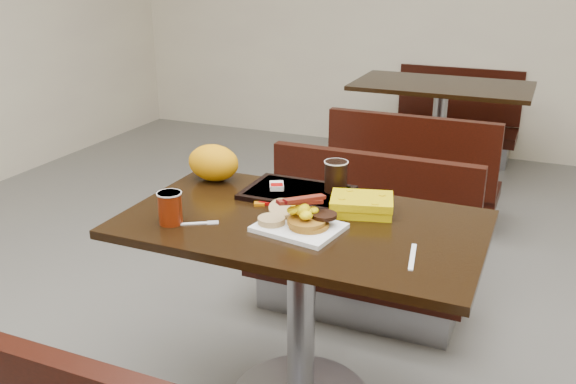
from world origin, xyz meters
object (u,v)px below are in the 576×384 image
at_px(knife, 412,257).
at_px(paper_bag, 213,163).
at_px(platter, 299,228).
at_px(coffee_cup_far, 336,176).
at_px(table_far, 438,136).
at_px(coffee_cup_near, 170,208).
at_px(table_near, 301,317).
at_px(pancake_stack, 309,223).
at_px(bench_near_n, 359,243).
at_px(fork, 193,224).
at_px(tray, 298,193).
at_px(hashbrown_sleeve_left, 277,186).
at_px(bench_far_s, 416,166).
at_px(clamshell, 362,205).
at_px(bench_far_n, 454,116).

height_order(knife, paper_bag, paper_bag).
bearing_deg(platter, coffee_cup_far, 98.39).
bearing_deg(platter, knife, 1.76).
bearing_deg(table_far, coffee_cup_near, -97.93).
height_order(table_near, platter, platter).
xyz_separation_m(platter, pancake_stack, (0.03, 0.00, 0.02)).
height_order(bench_near_n, table_far, table_far).
bearing_deg(table_far, fork, -96.60).
bearing_deg(table_far, coffee_cup_far, -89.34).
relative_size(table_far, paper_bag, 5.81).
height_order(fork, tray, tray).
height_order(table_far, hashbrown_sleeve_left, hashbrown_sleeve_left).
xyz_separation_m(table_far, pancake_stack, (0.05, -2.67, 0.40)).
bearing_deg(paper_bag, bench_far_s, 74.19).
distance_m(table_far, clamshell, 2.49).
xyz_separation_m(table_near, hashbrown_sleeve_left, (-0.18, 0.20, 0.40)).
distance_m(platter, fork, 0.35).
relative_size(coffee_cup_near, paper_bag, 0.53).
height_order(bench_far_n, coffee_cup_near, coffee_cup_near).
xyz_separation_m(platter, clamshell, (0.14, 0.22, 0.02)).
height_order(table_near, tray, tray).
distance_m(bench_near_n, bench_far_s, 1.20).
bearing_deg(bench_near_n, tray, -102.06).
xyz_separation_m(coffee_cup_near, fork, (0.07, 0.02, -0.05)).
xyz_separation_m(knife, paper_bag, (-0.87, 0.37, 0.07)).
bearing_deg(bench_far_s, clamshell, -84.69).
distance_m(table_far, knife, 2.78).
relative_size(platter, hashbrown_sleeve_left, 3.81).
height_order(bench_near_n, bench_far_n, same).
distance_m(coffee_cup_near, clamshell, 0.65).
bearing_deg(bench_far_n, coffee_cup_near, -96.36).
height_order(bench_far_n, clamshell, clamshell).
relative_size(pancake_stack, coffee_cup_near, 1.20).
xyz_separation_m(bench_far_s, pancake_stack, (0.05, -1.97, 0.42)).
distance_m(table_near, coffee_cup_far, 0.52).
bearing_deg(coffee_cup_near, platter, 16.15).
bearing_deg(bench_far_n, table_far, -90.00).
bearing_deg(coffee_cup_far, clamshell, -41.19).
bearing_deg(table_far, table_near, -90.00).
xyz_separation_m(hashbrown_sleeve_left, paper_bag, (-0.29, 0.03, 0.04)).
bearing_deg(paper_bag, tray, -3.69).
bearing_deg(platter, bench_far_n, 99.84).
bearing_deg(platter, fork, -154.68).
height_order(table_far, bench_far_n, table_far).
xyz_separation_m(bench_far_s, knife, (0.40, -2.03, 0.39)).
bearing_deg(paper_bag, table_far, 78.73).
bearing_deg(table_near, paper_bag, 153.26).
relative_size(table_near, coffee_cup_far, 10.52).
xyz_separation_m(platter, hashbrown_sleeve_left, (-0.21, 0.28, 0.02)).
relative_size(table_near, clamshell, 5.68).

